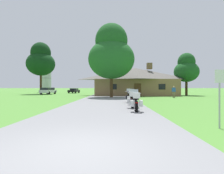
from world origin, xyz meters
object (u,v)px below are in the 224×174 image
object	(u,v)px
motorcycle_yellow_third_in_row	(131,98)
parked_black_sedan_far_left	(74,91)
metal_signpost_roadside	(220,91)
motorcycle_black_farthest_in_row	(129,97)
tree_by_lodge_front	(111,54)
metal_silo_distant	(46,77)
bystander_blue_shirt_near_lodge	(174,91)
tree_right_of_lodge	(186,69)
motorcycle_silver_nearest_to_camera	(136,102)
motorcycle_silver_second_in_row	(132,100)
tree_left_far	(41,61)
parked_white_suv_far_left	(48,91)

from	to	relation	value
motorcycle_yellow_third_in_row	parked_black_sedan_far_left	size ratio (longest dim) A/B	0.47
motorcycle_yellow_third_in_row	metal_signpost_roadside	distance (m)	9.13
motorcycle_black_farthest_in_row	tree_by_lodge_front	distance (m)	10.74
metal_silo_distant	metal_signpost_roadside	bearing A→B (deg)	-62.50
bystander_blue_shirt_near_lodge	tree_right_of_lodge	size ratio (longest dim) A/B	0.22
metal_signpost_roadside	motorcycle_silver_nearest_to_camera	bearing A→B (deg)	119.26
motorcycle_yellow_third_in_row	bystander_blue_shirt_near_lodge	world-z (taller)	bystander_blue_shirt_near_lodge
motorcycle_silver_second_in_row	tree_right_of_lodge	world-z (taller)	tree_right_of_lodge
parked_black_sedan_far_left	tree_by_lodge_front	bearing A→B (deg)	-56.55
tree_left_far	parked_black_sedan_far_left	size ratio (longest dim) A/B	2.55
motorcycle_silver_second_in_row	bystander_blue_shirt_near_lodge	world-z (taller)	bystander_blue_shirt_near_lodge
tree_left_far	metal_silo_distant	world-z (taller)	tree_left_far
metal_signpost_roadside	tree_left_far	bearing A→B (deg)	121.04
bystander_blue_shirt_near_lodge	parked_white_suv_far_left	distance (m)	25.64
tree_by_lodge_front	metal_silo_distant	world-z (taller)	tree_by_lodge_front
metal_signpost_roadside	tree_by_lodge_front	distance (m)	20.73
metal_silo_distant	motorcycle_silver_nearest_to_camera	bearing A→B (deg)	-62.70
motorcycle_black_farthest_in_row	tree_by_lodge_front	size ratio (longest dim) A/B	0.19
motorcycle_silver_second_in_row	metal_silo_distant	distance (m)	42.79
motorcycle_silver_nearest_to_camera	parked_white_suv_far_left	xyz separation A→B (m)	(-15.27, 27.34, 0.17)
motorcycle_silver_second_in_row	parked_black_sedan_far_left	bearing A→B (deg)	114.56
motorcycle_silver_nearest_to_camera	motorcycle_silver_second_in_row	bearing A→B (deg)	96.49
bystander_blue_shirt_near_lodge	motorcycle_yellow_third_in_row	bearing A→B (deg)	97.52
bystander_blue_shirt_near_lodge	tree_left_far	distance (m)	28.49
motorcycle_silver_nearest_to_camera	motorcycle_silver_second_in_row	xyz separation A→B (m)	(-0.04, 1.94, 0.00)
motorcycle_silver_nearest_to_camera	motorcycle_silver_second_in_row	world-z (taller)	same
parked_white_suv_far_left	tree_right_of_lodge	bearing A→B (deg)	-5.23
parked_white_suv_far_left	parked_black_sedan_far_left	distance (m)	8.38
motorcycle_yellow_third_in_row	metal_signpost_roadside	xyz separation A→B (m)	(2.36, -8.79, 0.74)
motorcycle_silver_nearest_to_camera	tree_left_far	xyz separation A→B (m)	(-17.20, 28.27, 6.65)
motorcycle_black_farthest_in_row	tree_by_lodge_front	world-z (taller)	tree_by_lodge_front
motorcycle_black_farthest_in_row	tree_right_of_lodge	xyz separation A→B (m)	(11.75, 15.91, 4.23)
motorcycle_black_farthest_in_row	parked_white_suv_far_left	xyz separation A→B (m)	(-15.38, 20.98, 0.17)
motorcycle_yellow_third_in_row	tree_right_of_lodge	bearing A→B (deg)	56.64
motorcycle_silver_second_in_row	metal_silo_distant	xyz separation A→B (m)	(-20.30, 37.47, 3.75)
metal_silo_distant	parked_black_sedan_far_left	bearing A→B (deg)	-27.43
motorcycle_silver_nearest_to_camera	tree_right_of_lodge	world-z (taller)	tree_right_of_lodge
bystander_blue_shirt_near_lodge	parked_white_suv_far_left	size ratio (longest dim) A/B	0.35
parked_white_suv_far_left	parked_black_sedan_far_left	bearing A→B (deg)	67.89
motorcycle_silver_nearest_to_camera	tree_right_of_lodge	bearing A→B (deg)	67.35
motorcycle_yellow_third_in_row	metal_signpost_roadside	world-z (taller)	metal_signpost_roadside
tree_right_of_lodge	motorcycle_silver_second_in_row	bearing A→B (deg)	-120.34
motorcycle_yellow_third_in_row	parked_white_suv_far_left	world-z (taller)	parked_white_suv_far_left
motorcycle_silver_nearest_to_camera	motorcycle_silver_second_in_row	size ratio (longest dim) A/B	1.00
motorcycle_yellow_third_in_row	tree_right_of_lodge	world-z (taller)	tree_right_of_lodge
tree_right_of_lodge	metal_silo_distant	size ratio (longest dim) A/B	0.89
tree_right_of_lodge	tree_by_lodge_front	distance (m)	15.35
bystander_blue_shirt_near_lodge	tree_by_lodge_front	xyz separation A→B (m)	(-8.87, 0.35, 5.39)
motorcycle_yellow_third_in_row	bystander_blue_shirt_near_lodge	size ratio (longest dim) A/B	1.25
tree_by_lodge_front	parked_black_sedan_far_left	xyz separation A→B (m)	(-9.69, 19.52, -5.68)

